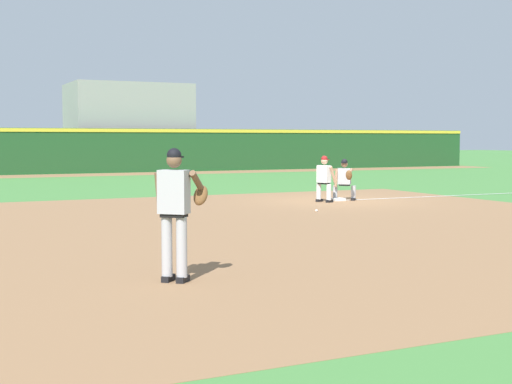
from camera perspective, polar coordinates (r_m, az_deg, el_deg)
name	(u,v)px	position (r m, az deg, el deg)	size (l,w,h in m)	color
ground_plane	(338,201)	(23.02, 6.57, -0.70)	(160.00, 160.00, 0.00)	#47843D
infield_dirt_patch	(289,225)	(16.40, 2.63, -2.67)	(18.00, 18.00, 0.01)	#936B47
warning_track_strip	(154,173)	(41.35, -8.20, 1.48)	(48.00, 3.20, 0.01)	#936B47
foul_line_stripe	(512,193)	(27.68, 19.80, -0.08)	(14.91, 0.10, 0.00)	white
first_base_bag	(338,199)	(23.02, 6.57, -0.59)	(0.38, 0.38, 0.09)	white
baseball	(316,211)	(19.46, 4.86, -1.49)	(0.07, 0.07, 0.07)	white
pitcher	(176,206)	(9.87, -6.41, -1.14)	(0.85, 0.54, 1.86)	black
first_baseman	(345,178)	(23.12, 7.10, 1.13)	(0.71, 1.09, 1.34)	black
baserunner	(324,177)	(22.40, 5.48, 1.20)	(0.58, 0.67, 1.46)	black
outfield_wall	(143,149)	(43.22, -9.00, 3.43)	(48.00, 0.54, 2.60)	#1E4C23
stadium_seating_block	(128,127)	(46.42, -10.17, 5.15)	(7.34, 5.05, 5.45)	gray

